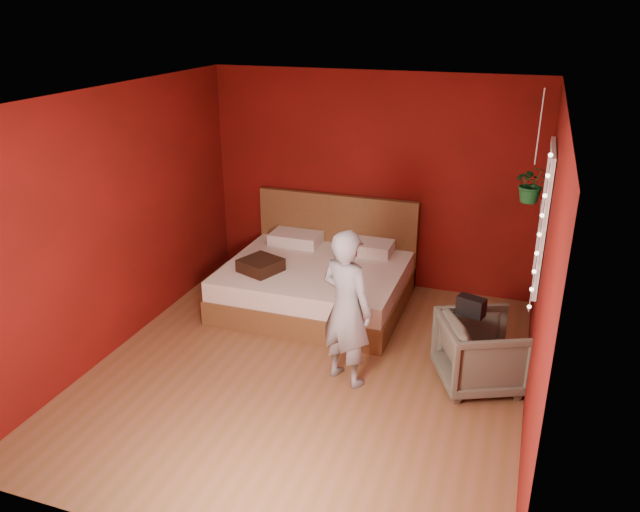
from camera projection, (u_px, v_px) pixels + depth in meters
The scene contains 10 objects.
floor at pixel (308, 370), 6.04m from camera, with size 4.50×4.50×0.00m, color brown.
room_walls at pixel (306, 204), 5.40m from camera, with size 4.04×4.54×2.62m.
window at pixel (543, 216), 5.67m from camera, with size 0.05×0.97×1.27m.
fairy_lights at pixel (539, 235), 5.21m from camera, with size 0.04×0.04×1.45m.
bed at pixel (318, 280), 7.30m from camera, with size 2.03×1.73×1.12m.
person at pixel (347, 308), 5.61m from camera, with size 0.55×0.36×1.50m, color gray.
armchair at pixel (481, 352), 5.69m from camera, with size 0.72×0.74×0.67m, color #5A5647.
handbag at pixel (471, 306), 5.62m from camera, with size 0.25×0.12×0.18m, color black.
throw_pillow at pixel (261, 265), 6.96m from camera, with size 0.40×0.40×0.14m, color black.
hanging_plant at pixel (532, 183), 5.85m from camera, with size 0.39×0.36×1.06m.
Camera 1 is at (1.80, -4.85, 3.30)m, focal length 35.00 mm.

